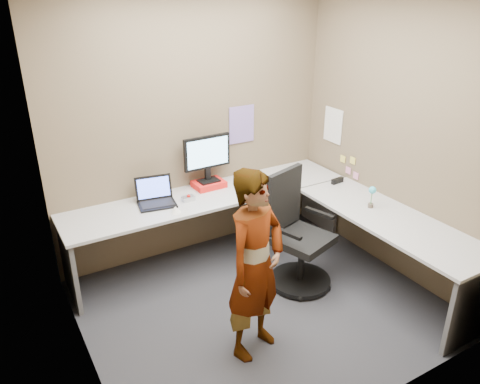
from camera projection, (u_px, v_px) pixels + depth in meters
ground at (261, 305)px, 4.24m from camera, size 3.00×3.00×0.00m
wall_back at (194, 127)px, 4.72m from camera, size 3.00×0.00×3.00m
wall_right at (398, 138)px, 4.39m from camera, size 0.00×2.70×2.70m
wall_left at (69, 208)px, 3.00m from camera, size 0.00×2.70×2.70m
desk at (279, 220)px, 4.51m from camera, size 2.98×2.58×0.73m
paper_ream at (209, 184)px, 4.87m from camera, size 0.32×0.24×0.06m
monitor at (207, 155)px, 4.76m from camera, size 0.51×0.15×0.48m
laptop at (156, 197)px, 4.50m from camera, size 0.39×0.34×0.25m
trackball_mouse at (188, 198)px, 4.57m from camera, size 0.12×0.08×0.07m
origami at (175, 209)px, 4.33m from camera, size 0.10×0.10×0.06m
stapler at (337, 181)px, 4.97m from camera, size 0.15×0.05×0.05m
flower at (372, 194)px, 4.38m from camera, size 0.07×0.07×0.22m
calendar_purple at (242, 124)px, 4.98m from camera, size 0.30×0.01×0.40m
calendar_white at (333, 125)px, 5.13m from camera, size 0.01×0.28×0.38m
sticky_note_a at (353, 161)px, 4.98m from camera, size 0.01×0.07×0.07m
sticky_note_b at (348, 170)px, 5.07m from camera, size 0.01×0.07×0.07m
sticky_note_c at (356, 176)px, 4.98m from camera, size 0.01×0.07×0.07m
sticky_note_d at (343, 159)px, 5.11m from camera, size 0.01×0.07×0.07m
office_chair at (296, 241)px, 4.41m from camera, size 0.64×0.62×1.11m
person at (255, 266)px, 3.46m from camera, size 0.65×0.53×1.52m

